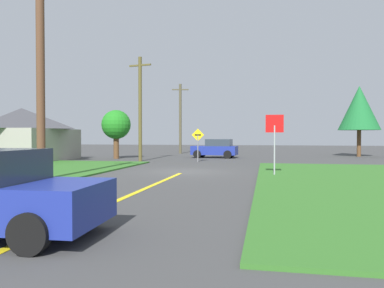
# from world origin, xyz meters

# --- Properties ---
(ground_plane) EXTENTS (120.00, 120.00, 0.00)m
(ground_plane) POSITION_xyz_m (0.00, 0.00, 0.00)
(ground_plane) COLOR #3E3E3E
(lane_stripe_center) EXTENTS (0.20, 14.00, 0.01)m
(lane_stripe_center) POSITION_xyz_m (0.00, -8.00, 0.01)
(lane_stripe_center) COLOR yellow
(lane_stripe_center) RESTS_ON ground
(stop_sign) EXTENTS (0.82, 0.07, 2.87)m
(stop_sign) POSITION_xyz_m (4.60, -1.46, 2.05)
(stop_sign) COLOR #9EA0A8
(stop_sign) RESTS_ON ground
(car_approaching_junction) EXTENTS (4.01, 2.25, 1.62)m
(car_approaching_junction) POSITION_xyz_m (-0.06, 12.96, 0.80)
(car_approaching_junction) COLOR navy
(car_approaching_junction) RESTS_ON ground
(utility_pole_near) EXTENTS (1.80, 0.34, 8.91)m
(utility_pole_near) POSITION_xyz_m (-4.90, -5.35, 4.55)
(utility_pole_near) COLOR brown
(utility_pole_near) RESTS_ON ground
(utility_pole_mid) EXTENTS (1.79, 0.44, 7.78)m
(utility_pole_mid) POSITION_xyz_m (-5.02, 7.41, 4.04)
(utility_pole_mid) COLOR brown
(utility_pole_mid) RESTS_ON ground
(utility_pole_far) EXTENTS (1.79, 0.45, 7.52)m
(utility_pole_far) POSITION_xyz_m (-4.87, 20.17, 3.89)
(utility_pole_far) COLOR #4E4931
(utility_pole_far) RESTS_ON ground
(direction_sign) EXTENTS (0.91, 0.08, 2.42)m
(direction_sign) POSITION_xyz_m (-0.60, 7.24, 1.50)
(direction_sign) COLOR slate
(direction_sign) RESTS_ON ground
(oak_tree_left) EXTENTS (3.69, 3.69, 6.50)m
(oak_tree_left) POSITION_xyz_m (12.61, 17.35, 4.45)
(oak_tree_left) COLOR brown
(oak_tree_left) RESTS_ON ground
(pine_tree_center) EXTENTS (2.42, 2.42, 4.05)m
(pine_tree_center) POSITION_xyz_m (-8.02, 10.03, 2.80)
(pine_tree_center) COLOR brown
(pine_tree_center) RESTS_ON ground
(barn) EXTENTS (6.31, 7.11, 4.00)m
(barn) POSITION_xyz_m (-13.89, 5.93, 2.00)
(barn) COLOR gray
(barn) RESTS_ON ground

